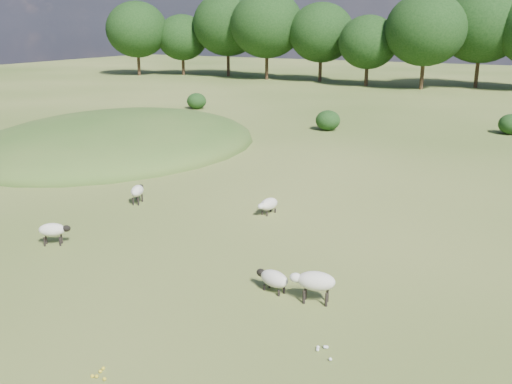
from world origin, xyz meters
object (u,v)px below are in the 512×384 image
at_px(sheep_0, 137,191).
at_px(sheep_2, 315,281).
at_px(sheep_3, 268,204).
at_px(sheep_5, 273,278).
at_px(sheep_1, 53,230).

bearing_deg(sheep_0, sheep_2, -136.68).
bearing_deg(sheep_0, sheep_3, -97.61).
xyz_separation_m(sheep_0, sheep_2, (10.08, -4.90, 0.09)).
xyz_separation_m(sheep_2, sheep_5, (-1.29, 0.08, -0.23)).
relative_size(sheep_2, sheep_5, 1.13).
height_order(sheep_3, sheep_5, sheep_3).
distance_m(sheep_1, sheep_3, 8.21).
xyz_separation_m(sheep_1, sheep_5, (8.31, 0.31, -0.14)).
relative_size(sheep_0, sheep_5, 0.97).
distance_m(sheep_3, sheep_5, 6.92).
height_order(sheep_1, sheep_2, sheep_2).
relative_size(sheep_1, sheep_5, 0.94).
height_order(sheep_0, sheep_5, sheep_0).
bearing_deg(sheep_0, sheep_1, 164.52).
height_order(sheep_1, sheep_5, sheep_1).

